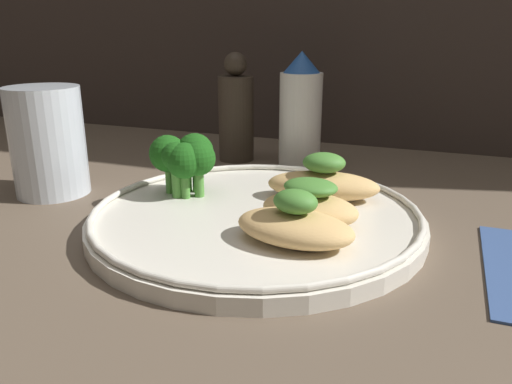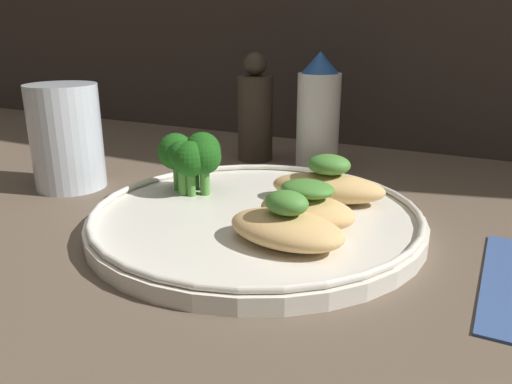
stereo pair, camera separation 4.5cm
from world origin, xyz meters
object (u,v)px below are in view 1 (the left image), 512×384
(plate, at_px, (256,217))
(pepper_grinder, at_px, (236,113))
(broccoli_bunch, at_px, (185,157))
(sauce_bottle, at_px, (300,113))
(drinking_glass, at_px, (48,141))

(plate, distance_m, pepper_grinder, 0.25)
(pepper_grinder, bearing_deg, broccoli_bunch, -81.92)
(broccoli_bunch, xyz_separation_m, pepper_grinder, (-0.03, 0.20, 0.01))
(sauce_bottle, bearing_deg, plate, -84.12)
(broccoli_bunch, bearing_deg, sauce_bottle, 72.29)
(sauce_bottle, height_order, pepper_grinder, sauce_bottle)
(sauce_bottle, bearing_deg, pepper_grinder, -180.00)
(sauce_bottle, height_order, drinking_glass, sauce_bottle)
(broccoli_bunch, relative_size, sauce_bottle, 0.47)
(sauce_bottle, xyz_separation_m, pepper_grinder, (-0.09, -0.00, -0.01))
(broccoli_bunch, xyz_separation_m, sauce_bottle, (0.06, 0.20, 0.02))
(broccoli_bunch, height_order, drinking_glass, drinking_glass)
(sauce_bottle, bearing_deg, drinking_glass, -136.99)
(plate, height_order, pepper_grinder, pepper_grinder)
(pepper_grinder, bearing_deg, drinking_glass, -122.50)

